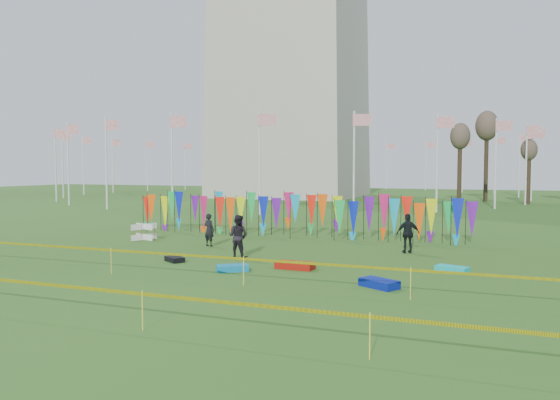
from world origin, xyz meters
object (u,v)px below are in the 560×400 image
(box_kite, at_px, (144,232))
(kite_bag_black, at_px, (175,259))
(person_mid, at_px, (238,236))
(person_right, at_px, (408,233))
(kite_bag_turquoise, at_px, (232,268))
(kite_bag_blue, at_px, (379,283))
(kite_bag_red, at_px, (295,265))
(person_left, at_px, (209,230))
(kite_bag_teal, at_px, (452,269))

(box_kite, height_order, kite_bag_black, box_kite)
(person_mid, bearing_deg, person_right, -146.95)
(person_right, bearing_deg, kite_bag_turquoise, 27.30)
(kite_bag_blue, distance_m, kite_bag_black, 8.40)
(person_right, distance_m, kite_bag_red, 6.13)
(person_left, height_order, kite_bag_teal, person_left)
(box_kite, relative_size, kite_bag_teal, 0.77)
(person_right, xyz_separation_m, kite_bag_black, (-8.08, -5.44, -0.74))
(box_kite, relative_size, person_mid, 0.48)
(person_mid, height_order, kite_bag_turquoise, person_mid)
(kite_bag_black, bearing_deg, kite_bag_teal, 9.52)
(person_left, xyz_separation_m, kite_bag_black, (0.78, -4.18, -0.66))
(kite_bag_blue, xyz_separation_m, kite_bag_black, (-8.24, 1.66, -0.03))
(box_kite, relative_size, person_left, 0.55)
(kite_bag_turquoise, height_order, kite_bag_red, kite_bag_red)
(kite_bag_black, xyz_separation_m, kite_bag_teal, (10.13, 1.70, 0.01))
(box_kite, bearing_deg, person_right, 2.30)
(kite_bag_turquoise, bearing_deg, person_left, 126.04)
(box_kite, xyz_separation_m, kite_bag_teal, (15.01, -3.22, -0.31))
(kite_bag_red, bearing_deg, box_kite, 154.53)
(person_left, relative_size, kite_bag_black, 1.82)
(kite_bag_red, height_order, kite_bag_black, kite_bag_red)
(person_left, height_order, kite_bag_red, person_left)
(kite_bag_blue, xyz_separation_m, kite_bag_teal, (1.89, 3.36, -0.02))
(kite_bag_blue, bearing_deg, box_kite, 153.36)
(kite_bag_turquoise, distance_m, kite_bag_blue, 5.35)
(kite_bag_blue, relative_size, kite_bag_red, 0.86)
(kite_bag_blue, bearing_deg, kite_bag_black, 168.61)
(person_left, bearing_deg, kite_bag_teal, -179.46)
(kite_bag_red, distance_m, kite_bag_black, 4.84)
(kite_bag_red, xyz_separation_m, kite_bag_teal, (5.29, 1.40, -0.02))
(person_mid, relative_size, kite_bag_turquoise, 1.58)
(kite_bag_turquoise, height_order, kite_bag_blue, kite_bag_blue)
(person_mid, xyz_separation_m, kite_bag_teal, (8.25, -0.05, -0.76))
(box_kite, distance_m, person_left, 4.18)
(kite_bag_turquoise, xyz_separation_m, kite_bag_red, (1.89, 1.22, 0.02))
(box_kite, xyz_separation_m, person_mid, (6.75, -3.18, 0.45))
(person_left, height_order, kite_bag_black, person_left)
(kite_bag_red, relative_size, kite_bag_teal, 1.26)
(person_right, distance_m, kite_bag_teal, 4.33)
(person_right, height_order, kite_bag_red, person_right)
(kite_bag_blue, distance_m, kite_bag_teal, 3.85)
(kite_bag_turquoise, bearing_deg, kite_bag_black, 162.47)
(person_left, height_order, kite_bag_blue, person_left)
(box_kite, height_order, person_right, person_right)
(box_kite, height_order, kite_bag_red, box_kite)
(person_right, bearing_deg, kite_bag_black, 10.15)
(kite_bag_red, bearing_deg, kite_bag_turquoise, -147.12)
(box_kite, bearing_deg, kite_bag_blue, -26.64)
(person_mid, relative_size, kite_bag_red, 1.27)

